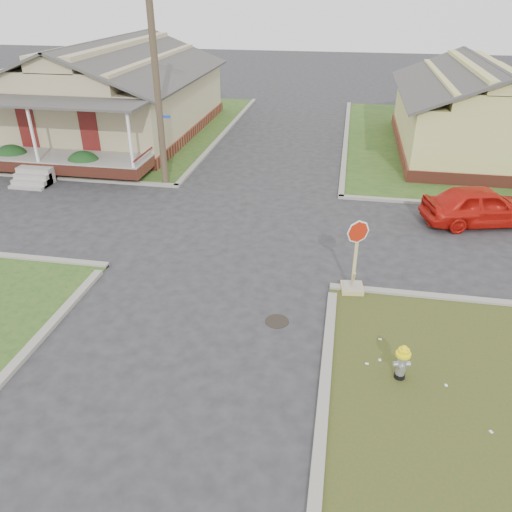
% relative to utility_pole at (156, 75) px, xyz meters
% --- Properties ---
extents(ground, '(120.00, 120.00, 0.00)m').
position_rel_utility_pole_xyz_m(ground, '(4.20, -8.90, -4.66)').
color(ground, '#272729').
rests_on(ground, ground).
extents(verge_far_left, '(19.00, 19.00, 0.05)m').
position_rel_utility_pole_xyz_m(verge_far_left, '(-8.80, 9.10, -4.64)').
color(verge_far_left, '#2B4B1B').
rests_on(verge_far_left, ground).
extents(curbs, '(80.00, 40.00, 0.12)m').
position_rel_utility_pole_xyz_m(curbs, '(4.20, -3.90, -4.66)').
color(curbs, gray).
rests_on(curbs, ground).
extents(manhole, '(0.64, 0.64, 0.01)m').
position_rel_utility_pole_xyz_m(manhole, '(6.40, -9.40, -4.66)').
color(manhole, black).
rests_on(manhole, ground).
extents(corner_house, '(10.10, 15.50, 5.30)m').
position_rel_utility_pole_xyz_m(corner_house, '(-5.80, 7.78, -2.38)').
color(corner_house, brown).
rests_on(corner_house, ground).
extents(side_house_yellow, '(7.60, 11.60, 4.70)m').
position_rel_utility_pole_xyz_m(side_house_yellow, '(14.20, 7.60, -2.47)').
color(side_house_yellow, brown).
rests_on(side_house_yellow, ground).
extents(utility_pole, '(1.80, 0.28, 9.00)m').
position_rel_utility_pole_xyz_m(utility_pole, '(0.00, 0.00, 0.00)').
color(utility_pole, '#473A29').
rests_on(utility_pole, ground).
extents(fire_hydrant, '(0.34, 0.34, 0.90)m').
position_rel_utility_pole_xyz_m(fire_hydrant, '(9.45, -11.09, -4.12)').
color(fire_hydrant, black).
rests_on(fire_hydrant, ground).
extents(stop_sign, '(0.64, 0.62, 2.25)m').
position_rel_utility_pole_xyz_m(stop_sign, '(8.34, -7.57, -4.13)').
color(stop_sign, tan).
rests_on(stop_sign, ground).
extents(red_sedan, '(4.57, 2.74, 1.46)m').
position_rel_utility_pole_xyz_m(red_sedan, '(12.93, -1.95, -3.93)').
color(red_sedan, red).
rests_on(red_sedan, ground).
extents(hedge_left, '(1.51, 1.24, 1.16)m').
position_rel_utility_pole_xyz_m(hedge_left, '(-7.79, 0.51, -4.03)').
color(hedge_left, '#143916').
rests_on(hedge_left, verge_far_left).
extents(hedge_right, '(1.50, 1.23, 1.15)m').
position_rel_utility_pole_xyz_m(hedge_right, '(-3.96, 0.20, -4.04)').
color(hedge_right, '#143916').
rests_on(hedge_right, verge_far_left).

